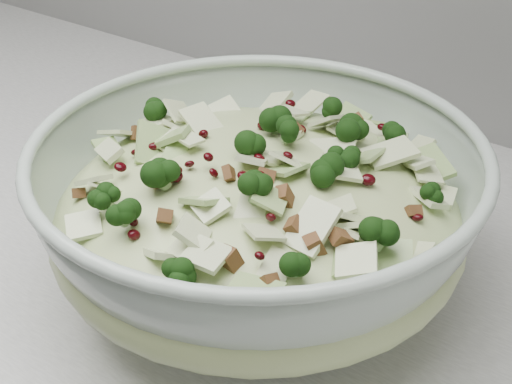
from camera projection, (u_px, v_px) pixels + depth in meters
mixing_bowl at (258, 216)px, 0.57m from camera, size 0.47×0.47×0.14m
salad at (258, 192)px, 0.56m from camera, size 0.46×0.46×0.14m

